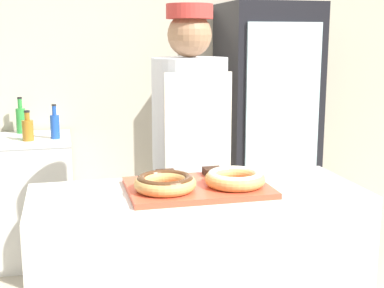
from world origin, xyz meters
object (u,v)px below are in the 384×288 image
serving_tray (198,188)px  bottle_amber (28,129)px  chest_freezer (8,200)px  brownie_back_right (213,171)px  bottle_blue (55,125)px  donut_chocolate_glaze (165,182)px  brownie_back_left (166,174)px  beverage_fridge (266,124)px  bottle_green_b (21,119)px  baker_person (190,163)px  donut_light_glaze (235,178)px

serving_tray → bottle_amber: bottle_amber is taller
chest_freezer → bottle_amber: bearing=-27.5°
brownie_back_right → bottle_blue: bottle_blue is taller
donut_chocolate_glaze → brownie_back_left: 0.20m
beverage_fridge → bottle_green_b: bearing=172.6°
baker_person → serving_tray: bearing=-100.5°
chest_freezer → bottle_green_b: (0.10, 0.23, 0.54)m
beverage_fridge → bottle_green_b: beverage_fridge is taller
beverage_fridge → brownie_back_right: bearing=-118.9°
baker_person → brownie_back_left: bearing=-115.5°
brownie_back_left → bottle_amber: size_ratio=0.38×
beverage_fridge → bottle_blue: beverage_fridge is taller
donut_chocolate_glaze → baker_person: baker_person is taller
brownie_back_left → beverage_fridge: beverage_fridge is taller
donut_chocolate_glaze → baker_person: size_ratio=0.15×
beverage_fridge → bottle_green_b: 1.85m
serving_tray → donut_chocolate_glaze: size_ratio=2.32×
baker_person → bottle_blue: size_ratio=7.21×
donut_chocolate_glaze → bottle_blue: size_ratio=1.05×
bottle_amber → bottle_green_b: 0.33m
baker_person → bottle_green_b: size_ratio=6.53×
beverage_fridge → donut_light_glaze: bearing=-115.2°
bottle_blue → bottle_amber: bearing=-169.9°
bottle_amber → bottle_green_b: size_ratio=0.78×
chest_freezer → bottle_blue: bearing=-9.1°
chest_freezer → bottle_blue: bottle_blue is taller
donut_light_glaze → brownie_back_right: (-0.04, 0.19, -0.02)m
chest_freezer → bottle_blue: (0.35, -0.06, 0.53)m
brownie_back_left → bottle_blue: bottle_blue is taller
serving_tray → chest_freezer: (-0.94, 1.75, -0.51)m
chest_freezer → bottle_green_b: bearing=65.8°
brownie_back_left → bottle_blue: (-0.49, 1.55, -0.01)m
baker_person → bottle_blue: (-0.71, 1.09, 0.06)m
baker_person → bottle_blue: baker_person is taller
donut_chocolate_glaze → baker_person: 0.71m
donut_light_glaze → beverage_fridge: 1.98m
bottle_blue → bottle_green_b: size_ratio=0.91×
bottle_green_b → beverage_fridge: bearing=-7.4°
brownie_back_left → baker_person: bearing=64.5°
brownie_back_left → beverage_fridge: 1.94m
beverage_fridge → donut_chocolate_glaze: bearing=-122.5°
beverage_fridge → chest_freezer: bearing=179.8°
serving_tray → bottle_green_b: bottle_green_b is taller
brownie_back_right → bottle_amber: 1.76m
bottle_green_b → brownie_back_left: bearing=-68.3°
donut_chocolate_glaze → brownie_back_left: bearing=77.7°
bottle_amber → bottle_blue: (0.18, 0.03, 0.01)m
bottle_green_b → baker_person: bearing=-55.4°
serving_tray → bottle_amber: bearing=115.0°
brownie_back_left → bottle_amber: bottle_amber is taller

